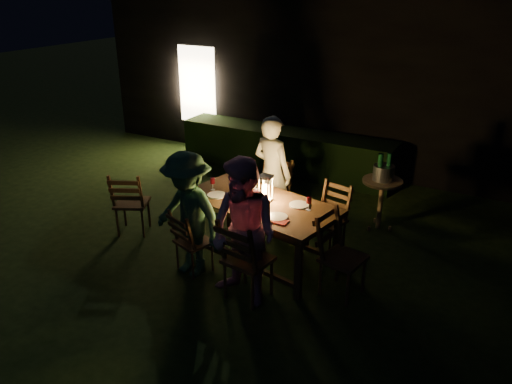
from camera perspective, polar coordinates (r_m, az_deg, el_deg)
The scene contains 29 objects.
garden_envelope at distance 11.29m, azimuth 11.27°, elevation 13.39°, with size 40.00×40.00×3.20m.
dining_table at distance 6.37m, azimuth 0.45°, elevation -1.75°, with size 2.15×1.36×0.83m.
chair_near_left at distance 6.38m, azimuth -7.17°, elevation -6.78°, with size 0.51×0.53×0.89m.
chair_near_right at distance 5.80m, azimuth -1.01°, elevation -9.25°, with size 0.54×0.58×1.08m.
chair_far_left at distance 7.35m, azimuth 1.57°, elevation -1.82°, with size 0.52×0.56×1.08m.
chair_far_right at distance 6.85m, azimuth 8.14°, elevation -4.36°, with size 0.52×0.54×0.97m.
chair_end at distance 5.97m, azimuth 9.67°, elevation -8.75°, with size 0.57×0.54×1.04m.
chair_spare at distance 7.45m, azimuth -13.93°, elevation -2.37°, with size 0.62×0.63×1.01m.
person_house_side at distance 7.17m, azimuth 1.86°, elevation 2.12°, with size 0.62×0.41×1.71m, color beige.
person_opp_right at distance 5.50m, azimuth -1.39°, elevation -4.74°, with size 0.84×0.65×1.73m, color pink.
person_opp_left at distance 6.09m, azimuth -7.76°, elevation -2.62°, with size 1.04×0.60×1.61m, color #30613E.
lantern at distance 6.28m, azimuth 1.10°, elevation 0.25°, with size 0.16×0.16×0.35m.
plate_far_left at distance 6.81m, azimuth -1.93°, elevation 0.80°, with size 0.25×0.25×0.01m, color white.
plate_near_left at distance 6.52m, azimuth -4.51°, elevation -0.34°, with size 0.25×0.25×0.01m, color white.
plate_far_right at distance 6.24m, azimuth 4.93°, elevation -1.47°, with size 0.25×0.25×0.01m, color white.
plate_near_right at distance 5.92m, azimuth 2.45°, elevation -2.84°, with size 0.25×0.25×0.01m, color white.
wineglass_a at distance 6.67m, azimuth 0.01°, elevation 1.06°, with size 0.06×0.06×0.18m, color #59070F, non-canonical shape.
wineglass_b at distance 6.66m, azimuth -4.98°, elevation 0.94°, with size 0.06×0.06×0.18m, color #59070F, non-canonical shape.
wineglass_c at distance 5.93m, azimuth 0.97°, elevation -1.93°, with size 0.06×0.06×0.18m, color #59070F, non-canonical shape.
wineglass_d at distance 6.09m, azimuth 6.04°, elevation -1.33°, with size 0.06×0.06×0.18m, color #59070F, non-canonical shape.
wineglass_e at distance 6.15m, azimuth -2.04°, elevation -0.97°, with size 0.06×0.06×0.18m, color silver, non-canonical shape.
bottle_table at distance 6.43m, azimuth -1.26°, elevation 0.65°, with size 0.07×0.07×0.28m, color #0F471E.
napkin_left at distance 6.20m, azimuth -2.50°, elevation -1.59°, with size 0.18×0.14×0.01m, color red.
napkin_right at distance 5.81m, azimuth 2.75°, elevation -3.40°, with size 0.18×0.14×0.01m, color red.
phone at distance 6.52m, azimuth -5.44°, elevation -0.42°, with size 0.14×0.07×0.01m, color black.
side_table at distance 7.42m, azimuth 14.22°, elevation 0.70°, with size 0.57×0.57×0.77m.
ice_bucket at distance 7.35m, azimuth 14.37°, elevation 2.15°, with size 0.30×0.30×0.22m, color #A5A8AD.
bottle_bucket_a at distance 7.31m, azimuth 13.95°, elevation 2.49°, with size 0.07×0.07×0.32m, color #0F471E.
bottle_bucket_b at distance 7.36m, azimuth 14.87°, elevation 2.54°, with size 0.07×0.07×0.32m, color #0F471E.
Camera 1 is at (3.41, -4.44, 3.45)m, focal length 35.00 mm.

